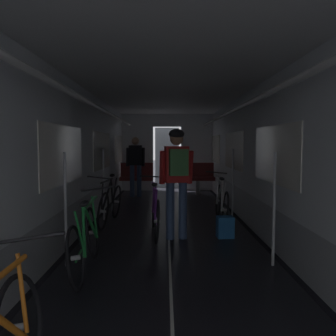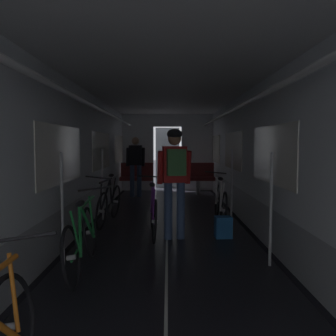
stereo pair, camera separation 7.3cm
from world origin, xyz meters
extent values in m
cube|color=black|center=(-1.41, 3.25, 0.00)|extent=(0.08, 11.50, 0.01)
cube|color=black|center=(1.41, 3.25, 0.00)|extent=(0.08, 11.50, 0.01)
cube|color=beige|center=(0.00, 3.25, 0.00)|extent=(0.03, 11.27, 0.00)
cube|color=#9EA0A5|center=(-1.51, 3.25, 0.30)|extent=(0.12, 11.50, 0.60)
cube|color=silver|center=(-1.51, 3.25, 1.53)|extent=(0.12, 11.50, 1.85)
cube|color=white|center=(-1.45, 2.67, 1.35)|extent=(0.02, 1.90, 0.80)
cube|color=white|center=(-1.45, 5.55, 1.35)|extent=(0.02, 1.90, 0.80)
cube|color=white|center=(-1.45, 8.42, 1.35)|extent=(0.02, 1.90, 0.80)
cube|color=yellow|center=(-1.45, 2.94, 1.35)|extent=(0.01, 0.20, 0.28)
cylinder|color=white|center=(-1.17, 3.25, 2.10)|extent=(0.07, 11.04, 0.07)
cylinder|color=#B7BABF|center=(-1.27, 2.10, 0.70)|extent=(0.04, 0.04, 1.40)
cylinder|color=#B7BABF|center=(-1.27, 4.70, 0.70)|extent=(0.04, 0.04, 1.40)
cube|color=#9EA0A5|center=(1.51, 3.25, 0.30)|extent=(0.12, 11.50, 0.60)
cube|color=silver|center=(1.51, 3.25, 1.53)|extent=(0.12, 11.50, 1.85)
cube|color=white|center=(1.45, 2.67, 1.35)|extent=(0.02, 1.90, 0.80)
cube|color=white|center=(1.45, 5.55, 1.35)|extent=(0.02, 1.90, 0.80)
cube|color=white|center=(1.45, 8.42, 1.35)|extent=(0.02, 1.90, 0.80)
cube|color=yellow|center=(1.45, 3.17, 1.35)|extent=(0.01, 0.20, 0.28)
cylinder|color=white|center=(1.17, 3.25, 2.10)|extent=(0.07, 11.04, 0.07)
cylinder|color=#B7BABF|center=(1.27, 2.10, 0.70)|extent=(0.04, 0.04, 1.40)
cylinder|color=#B7BABF|center=(1.27, 4.70, 0.70)|extent=(0.04, 0.04, 1.40)
cube|color=silver|center=(-0.95, 9.06, 1.23)|extent=(1.00, 0.12, 2.45)
cube|color=silver|center=(0.95, 9.06, 1.23)|extent=(1.00, 0.12, 2.45)
cube|color=silver|center=(0.00, 9.06, 2.25)|extent=(0.90, 0.12, 0.40)
cube|color=#4C4F54|center=(0.00, 9.76, 1.03)|extent=(0.81, 0.04, 2.05)
cube|color=white|center=(0.00, 3.25, 2.51)|extent=(3.14, 11.62, 0.12)
cylinder|color=gray|center=(-0.90, 8.00, 0.22)|extent=(0.12, 0.12, 0.44)
cube|color=maroon|center=(-0.90, 8.00, 0.49)|extent=(0.96, 0.44, 0.10)
cube|color=maroon|center=(-0.90, 8.19, 0.74)|extent=(0.96, 0.08, 0.40)
torus|color=gray|center=(-1.33, 8.22, 0.94)|extent=(0.14, 0.14, 0.02)
cylinder|color=gray|center=(0.90, 8.00, 0.22)|extent=(0.12, 0.12, 0.44)
cube|color=maroon|center=(0.90, 8.00, 0.49)|extent=(0.96, 0.44, 0.10)
cube|color=maroon|center=(0.90, 8.19, 0.74)|extent=(0.96, 0.08, 0.40)
torus|color=gray|center=(0.47, 8.22, 0.94)|extent=(0.14, 0.14, 0.02)
torus|color=black|center=(1.00, 3.94, 0.33)|extent=(0.12, 0.67, 0.67)
cylinder|color=#B2B2B7|center=(1.00, 3.94, 0.33)|extent=(0.10, 0.05, 0.06)
torus|color=black|center=(1.04, 4.96, 0.33)|extent=(0.12, 0.67, 0.67)
cylinder|color=#B2B2B7|center=(1.04, 4.96, 0.33)|extent=(0.10, 0.05, 0.06)
cylinder|color=silver|center=(1.00, 4.65, 0.55)|extent=(0.07, 0.54, 0.56)
cylinder|color=silver|center=(0.99, 4.24, 0.55)|extent=(0.09, 0.34, 0.55)
cylinder|color=silver|center=(0.98, 4.49, 0.82)|extent=(0.07, 0.82, 0.04)
cylinder|color=silver|center=(0.98, 4.01, 0.58)|extent=(0.06, 0.17, 0.49)
cylinder|color=silver|center=(1.01, 4.17, 0.31)|extent=(0.05, 0.45, 0.07)
cylinder|color=silver|center=(1.01, 4.93, 0.58)|extent=(0.07, 0.09, 0.49)
cylinder|color=black|center=(1.02, 4.39, 0.29)|extent=(0.03, 0.17, 0.17)
ellipsoid|color=black|center=(0.95, 4.06, 0.88)|extent=(0.10, 0.24, 0.07)
cylinder|color=black|center=(0.98, 4.95, 0.92)|extent=(0.44, 0.04, 0.06)
torus|color=black|center=(-1.04, 4.87, 0.33)|extent=(0.16, 0.68, 0.67)
cylinder|color=#B2B2B7|center=(-1.04, 4.87, 0.33)|extent=(0.10, 0.06, 0.06)
torus|color=black|center=(-1.13, 3.85, 0.33)|extent=(0.16, 0.68, 0.67)
cylinder|color=#B2B2B7|center=(-1.13, 3.85, 0.33)|extent=(0.10, 0.06, 0.06)
cylinder|color=black|center=(-1.13, 4.17, 0.55)|extent=(0.14, 0.54, 0.56)
cylinder|color=black|center=(-1.09, 4.58, 0.55)|extent=(0.07, 0.35, 0.55)
cylinder|color=black|center=(-1.14, 4.33, 0.82)|extent=(0.11, 0.82, 0.04)
cylinder|color=black|center=(-1.07, 4.80, 0.57)|extent=(0.09, 0.16, 0.49)
cylinder|color=black|center=(-1.06, 4.64, 0.31)|extent=(0.06, 0.45, 0.07)
cylinder|color=black|center=(-1.15, 3.88, 0.57)|extent=(0.07, 0.09, 0.49)
cylinder|color=black|center=(-1.08, 4.42, 0.29)|extent=(0.04, 0.17, 0.17)
ellipsoid|color=black|center=(-1.11, 4.75, 0.88)|extent=(0.12, 0.25, 0.07)
cylinder|color=black|center=(-1.19, 3.87, 0.92)|extent=(0.44, 0.06, 0.07)
torus|color=black|center=(-0.98, 0.07, 0.33)|extent=(0.13, 0.67, 0.67)
cylinder|color=#B2B2B7|center=(-0.98, 0.07, 0.33)|extent=(0.10, 0.05, 0.06)
cylinder|color=orange|center=(-0.95, 0.04, 0.57)|extent=(0.10, 0.09, 0.49)
cylinder|color=black|center=(-0.90, 0.06, 0.91)|extent=(0.44, 0.02, 0.09)
torus|color=black|center=(-0.98, 1.41, 0.33)|extent=(0.15, 0.67, 0.67)
cylinder|color=#B2B2B7|center=(-0.98, 1.41, 0.33)|extent=(0.10, 0.05, 0.06)
torus|color=black|center=(-1.02, 2.43, 0.33)|extent=(0.15, 0.67, 0.67)
cylinder|color=#B2B2B7|center=(-1.02, 2.43, 0.33)|extent=(0.10, 0.05, 0.06)
cylinder|color=#1E8438|center=(-0.98, 2.12, 0.55)|extent=(0.09, 0.54, 0.56)
cylinder|color=#1E8438|center=(-0.96, 1.71, 0.55)|extent=(0.12, 0.34, 0.55)
cylinder|color=#1E8438|center=(-0.93, 1.97, 0.81)|extent=(0.07, 0.82, 0.04)
cylinder|color=#1E8438|center=(-0.95, 1.48, 0.57)|extent=(0.08, 0.17, 0.49)
cylinder|color=#1E8438|center=(-0.99, 1.64, 0.31)|extent=(0.05, 0.45, 0.07)
cylinder|color=#1E8438|center=(-0.99, 2.40, 0.57)|extent=(0.10, 0.09, 0.49)
cylinder|color=black|center=(-1.00, 1.86, 0.29)|extent=(0.04, 0.17, 0.17)
ellipsoid|color=black|center=(-0.91, 1.54, 0.87)|extent=(0.11, 0.24, 0.07)
cylinder|color=black|center=(-0.94, 2.43, 0.91)|extent=(0.44, 0.04, 0.08)
cylinder|color=#384C75|center=(0.02, 3.30, 0.45)|extent=(0.13, 0.13, 0.90)
cylinder|color=#384C75|center=(0.22, 3.33, 0.45)|extent=(0.13, 0.13, 0.90)
cube|color=red|center=(0.12, 3.31, 1.18)|extent=(0.39, 0.27, 0.56)
cylinder|color=red|center=(-0.10, 3.30, 1.13)|extent=(0.12, 0.21, 0.53)
cylinder|color=red|center=(0.33, 3.36, 1.13)|extent=(0.12, 0.21, 0.53)
sphere|color=#9E7051|center=(0.12, 3.31, 1.58)|extent=(0.21, 0.21, 0.21)
ellipsoid|color=black|center=(0.12, 3.31, 1.65)|extent=(0.28, 0.31, 0.16)
cube|color=#3D703D|center=(0.14, 3.14, 1.22)|extent=(0.30, 0.20, 0.40)
torus|color=black|center=(-0.18, 3.05, 0.33)|extent=(0.12, 0.67, 0.67)
cylinder|color=#B2B2B7|center=(-0.18, 3.05, 0.33)|extent=(0.10, 0.06, 0.05)
torus|color=black|center=(-0.26, 4.07, 0.33)|extent=(0.12, 0.67, 0.67)
cylinder|color=#B2B2B7|center=(-0.26, 4.07, 0.33)|extent=(0.10, 0.06, 0.05)
cylinder|color=purple|center=(-0.25, 3.75, 0.55)|extent=(0.11, 0.54, 0.56)
cylinder|color=purple|center=(-0.22, 3.35, 0.55)|extent=(0.05, 0.34, 0.55)
cylinder|color=purple|center=(-0.25, 3.60, 0.82)|extent=(0.10, 0.82, 0.04)
cylinder|color=purple|center=(-0.20, 3.12, 0.58)|extent=(0.06, 0.16, 0.49)
cylinder|color=purple|center=(-0.20, 3.28, 0.31)|extent=(0.06, 0.45, 0.07)
cylinder|color=purple|center=(-0.27, 4.04, 0.58)|extent=(0.05, 0.09, 0.49)
cylinder|color=black|center=(-0.21, 3.50, 0.29)|extent=(0.03, 0.17, 0.17)
ellipsoid|color=black|center=(-0.22, 3.17, 0.88)|extent=(0.11, 0.25, 0.06)
cylinder|color=black|center=(-0.29, 4.06, 0.92)|extent=(0.44, 0.06, 0.05)
cylinder|color=#384C75|center=(-0.80, 7.70, 0.45)|extent=(0.13, 0.13, 0.90)
cylinder|color=#384C75|center=(-1.00, 7.70, 0.45)|extent=(0.13, 0.13, 0.90)
cube|color=black|center=(-0.90, 7.70, 1.18)|extent=(0.36, 0.22, 0.56)
cylinder|color=black|center=(-0.68, 7.68, 1.13)|extent=(0.09, 0.20, 0.53)
cylinder|color=black|center=(-1.12, 7.68, 1.13)|extent=(0.09, 0.20, 0.53)
sphere|color=tan|center=(-0.90, 7.70, 1.58)|extent=(0.21, 0.21, 0.21)
cube|color=#1E5693|center=(0.90, 3.38, 0.17)|extent=(0.27, 0.22, 0.34)
camera|label=1|loc=(-0.06, -2.06, 1.49)|focal=36.97mm
camera|label=2|loc=(0.02, -2.06, 1.49)|focal=36.97mm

